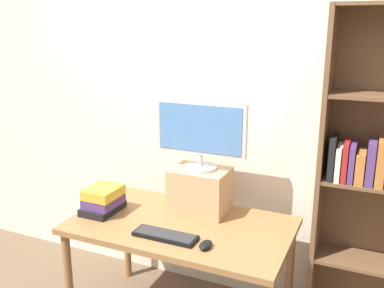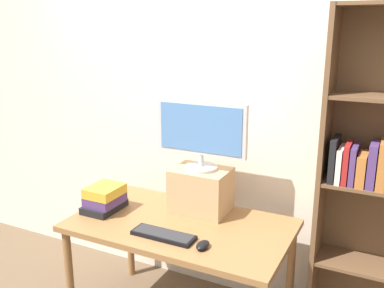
# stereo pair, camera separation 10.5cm
# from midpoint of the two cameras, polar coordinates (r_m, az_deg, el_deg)

# --- Properties ---
(back_wall) EXTENTS (7.00, 0.08, 2.60)m
(back_wall) POSITION_cam_midpoint_polar(r_m,az_deg,el_deg) (2.90, 4.47, 4.47)
(back_wall) COLOR beige
(back_wall) RESTS_ON ground_plane
(desk) EXTENTS (1.32, 0.76, 0.71)m
(desk) POSITION_cam_midpoint_polar(r_m,az_deg,el_deg) (2.65, -0.38, -11.88)
(desk) COLOR olive
(desk) RESTS_ON ground_plane
(bookshelf_unit) EXTENTS (0.70, 0.28, 1.97)m
(bookshelf_unit) POSITION_cam_midpoint_polar(r_m,az_deg,el_deg) (2.63, 25.00, -4.80)
(bookshelf_unit) COLOR brown
(bookshelf_unit) RESTS_ON ground_plane
(riser_box) EXTENTS (0.35, 0.27, 0.28)m
(riser_box) POSITION_cam_midpoint_polar(r_m,az_deg,el_deg) (2.72, 2.30, -6.18)
(riser_box) COLOR tan
(riser_box) RESTS_ON desk
(computer_monitor) EXTENTS (0.59, 0.21, 0.43)m
(computer_monitor) POSITION_cam_midpoint_polar(r_m,az_deg,el_deg) (2.61, 2.38, 1.54)
(computer_monitor) COLOR #B7B7BA
(computer_monitor) RESTS_ON riser_box
(keyboard) EXTENTS (0.37, 0.12, 0.02)m
(keyboard) POSITION_cam_midpoint_polar(r_m,az_deg,el_deg) (2.45, -2.58, -12.03)
(keyboard) COLOR black
(keyboard) RESTS_ON desk
(computer_mouse) EXTENTS (0.06, 0.10, 0.04)m
(computer_mouse) POSITION_cam_midpoint_polar(r_m,az_deg,el_deg) (2.34, 2.76, -13.33)
(computer_mouse) COLOR black
(computer_mouse) RESTS_ON desk
(book_stack) EXTENTS (0.20, 0.27, 0.17)m
(book_stack) POSITION_cam_midpoint_polar(r_m,az_deg,el_deg) (2.80, -10.51, -7.17)
(book_stack) COLOR black
(book_stack) RESTS_ON desk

